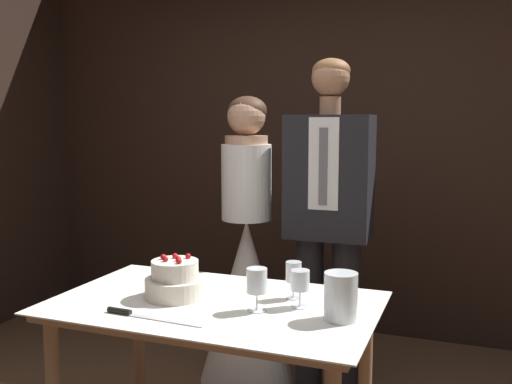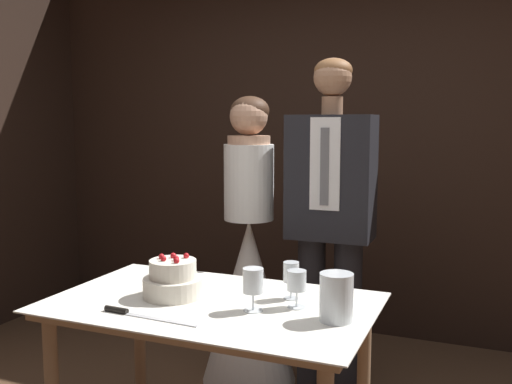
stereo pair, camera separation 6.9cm
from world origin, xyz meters
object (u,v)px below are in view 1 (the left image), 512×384
(tiered_cake, at_px, (175,281))
(groom, at_px, (329,211))
(cake_knife, at_px, (136,314))
(bride, at_px, (247,278))
(wine_glass_near, at_px, (300,281))
(hurricane_candle, at_px, (341,298))
(cake_table, at_px, (215,325))
(wine_glass_far, at_px, (294,274))
(wine_glass_middle, at_px, (257,282))

(tiered_cake, xyz_separation_m, groom, (0.41, 0.93, 0.17))
(tiered_cake, distance_m, cake_knife, 0.27)
(tiered_cake, xyz_separation_m, bride, (-0.06, 0.93, -0.24))
(wine_glass_near, distance_m, groom, 0.89)
(wine_glass_near, height_order, hurricane_candle, hurricane_candle)
(cake_table, xyz_separation_m, wine_glass_far, (0.28, 0.16, 0.20))
(wine_glass_far, distance_m, hurricane_candle, 0.30)
(cake_table, height_order, bride, bride)
(wine_glass_near, bearing_deg, bride, 123.34)
(cake_knife, distance_m, wine_glass_middle, 0.47)
(tiered_cake, xyz_separation_m, wine_glass_near, (0.52, 0.06, 0.03))
(wine_glass_far, height_order, groom, groom)
(tiered_cake, relative_size, wine_glass_far, 1.61)
(bride, bearing_deg, cake_knife, -88.30)
(cake_table, bearing_deg, hurricane_candle, -2.90)
(wine_glass_middle, bearing_deg, tiered_cake, 174.00)
(cake_table, bearing_deg, groom, 75.81)
(cake_knife, bearing_deg, wine_glass_far, 43.28)
(cake_table, xyz_separation_m, hurricane_candle, (0.52, -0.03, 0.18))
(cake_table, distance_m, hurricane_candle, 0.55)
(cake_knife, xyz_separation_m, groom, (0.44, 1.19, 0.24))
(cake_table, bearing_deg, bride, 104.18)
(groom, bearing_deg, tiered_cake, -113.85)
(wine_glass_middle, height_order, bride, bride)
(tiered_cake, distance_m, groom, 1.04)
(tiered_cake, bearing_deg, wine_glass_middle, -6.00)
(tiered_cake, xyz_separation_m, hurricane_candle, (0.69, -0.03, 0.02))
(tiered_cake, bearing_deg, groom, 66.15)
(wine_glass_far, bearing_deg, cake_knife, -139.26)
(wine_glass_near, distance_m, wine_glass_middle, 0.17)
(cake_knife, xyz_separation_m, hurricane_candle, (0.72, 0.23, 0.08))
(wine_glass_near, distance_m, wine_glass_far, 0.11)
(cake_knife, height_order, wine_glass_middle, wine_glass_middle)
(tiered_cake, distance_m, hurricane_candle, 0.70)
(cake_knife, relative_size, bride, 0.25)
(hurricane_candle, xyz_separation_m, bride, (-0.75, 0.96, -0.25))
(cake_table, distance_m, wine_glass_near, 0.40)
(cake_table, bearing_deg, wine_glass_far, 28.94)
(cake_table, relative_size, groom, 0.71)
(wine_glass_middle, height_order, groom, groom)
(wine_glass_middle, relative_size, hurricane_candle, 0.95)
(cake_table, xyz_separation_m, groom, (0.24, 0.93, 0.34))
(cake_table, xyz_separation_m, wine_glass_middle, (0.20, -0.04, 0.21))
(tiered_cake, bearing_deg, hurricane_candle, -2.07)
(cake_knife, distance_m, hurricane_candle, 0.76)
(bride, bearing_deg, groom, -0.08)
(hurricane_candle, distance_m, bride, 1.25)
(wine_glass_middle, distance_m, hurricane_candle, 0.32)
(cake_knife, relative_size, wine_glass_near, 2.76)
(wine_glass_far, xyz_separation_m, groom, (-0.05, 0.78, 0.14))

